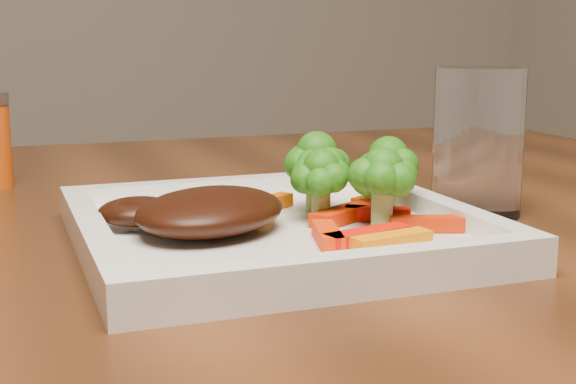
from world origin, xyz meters
name	(u,v)px	position (x,y,z in m)	size (l,w,h in m)	color
plate	(275,236)	(0.20, -0.25, 0.76)	(0.27, 0.27, 0.01)	white
steak	(211,211)	(0.16, -0.25, 0.78)	(0.12, 0.09, 0.03)	black
broccoli_0	(317,167)	(0.25, -0.21, 0.80)	(0.06, 0.06, 0.07)	#3A6F12
broccoli_1	(388,173)	(0.30, -0.24, 0.79)	(0.06, 0.06, 0.06)	#2A6D12
broccoli_2	(382,188)	(0.27, -0.28, 0.79)	(0.05, 0.05, 0.06)	#347713
broccoli_3	(321,180)	(0.24, -0.24, 0.79)	(0.05, 0.05, 0.06)	#106413
carrot_0	(368,237)	(0.24, -0.32, 0.77)	(0.06, 0.02, 0.01)	red
carrot_1	(426,224)	(0.30, -0.30, 0.77)	(0.05, 0.01, 0.01)	red
carrot_2	(328,236)	(0.22, -0.30, 0.77)	(0.05, 0.01, 0.01)	#FF3104
carrot_3	(375,200)	(0.30, -0.21, 0.77)	(0.05, 0.01, 0.01)	#ED6203
carrot_4	(267,203)	(0.22, -0.19, 0.77)	(0.05, 0.01, 0.01)	#E25E03
carrot_5	(378,214)	(0.28, -0.26, 0.77)	(0.05, 0.01, 0.01)	red
carrot_6	(344,214)	(0.26, -0.25, 0.77)	(0.06, 0.02, 0.01)	red
drinking_glass	(478,142)	(0.39, -0.22, 0.81)	(0.07, 0.07, 0.12)	white
carrot_7	(392,241)	(0.25, -0.33, 0.77)	(0.06, 0.01, 0.01)	orange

